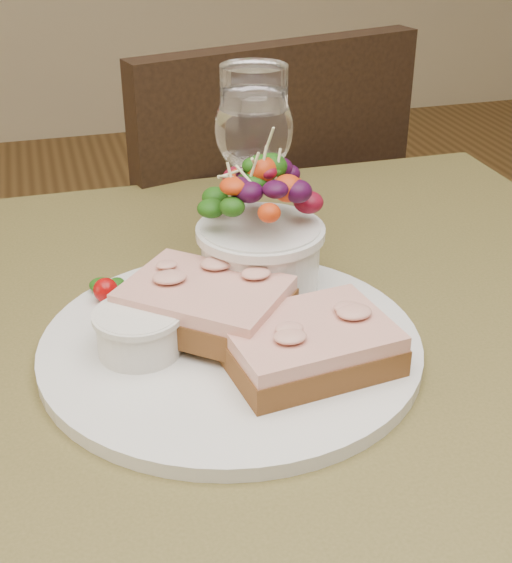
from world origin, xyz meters
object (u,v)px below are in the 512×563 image
object	(u,v)px
sandwich_front	(308,344)
wine_glass	(254,134)
cafe_table	(271,446)
ramekin	(139,330)
salad_bowl	(260,228)
dinner_plate	(231,345)
sandwich_back	(205,304)
chair_far	(225,370)

from	to	relation	value
sandwich_front	wine_glass	size ratio (longest dim) A/B	0.78
cafe_table	ramekin	distance (m)	0.17
cafe_table	salad_bowl	size ratio (longest dim) A/B	6.30
dinner_plate	wine_glass	distance (m)	0.22
sandwich_front	cafe_table	bearing A→B (deg)	104.32
cafe_table	wine_glass	world-z (taller)	wine_glass
sandwich_front	wine_glass	xyz separation A→B (m)	(0.02, 0.23, 0.09)
dinner_plate	sandwich_back	bearing A→B (deg)	130.32
sandwich_back	salad_bowl	bearing A→B (deg)	82.59
cafe_table	salad_bowl	distance (m)	0.19
sandwich_back	ramekin	bearing A→B (deg)	-122.70
dinner_plate	ramekin	world-z (taller)	ramekin
cafe_table	ramekin	bearing A→B (deg)	174.67
ramekin	salad_bowl	size ratio (longest dim) A/B	0.52
cafe_table	sandwich_front	xyz separation A→B (m)	(0.02, -0.04, 0.13)
cafe_table	salad_bowl	world-z (taller)	salad_bowl
cafe_table	ramekin	world-z (taller)	ramekin
salad_bowl	ramekin	bearing A→B (deg)	-148.26
cafe_table	sandwich_back	distance (m)	0.15
cafe_table	chair_far	xyz separation A→B (m)	(0.11, 0.62, -0.36)
chair_far	dinner_plate	distance (m)	0.78
chair_far	sandwich_front	size ratio (longest dim) A/B	6.59
sandwich_back	ramekin	world-z (taller)	sandwich_back
sandwich_front	sandwich_back	size ratio (longest dim) A/B	0.87
chair_far	salad_bowl	bearing A→B (deg)	65.75
dinner_plate	sandwich_front	xyz separation A→B (m)	(0.05, -0.05, 0.02)
wine_glass	dinner_plate	bearing A→B (deg)	-111.53
sandwich_front	salad_bowl	bearing A→B (deg)	83.59
wine_glass	sandwich_back	bearing A→B (deg)	-118.61
ramekin	salad_bowl	distance (m)	0.15
cafe_table	sandwich_front	world-z (taller)	sandwich_front
chair_far	dinner_plate	bearing A→B (deg)	62.65
chair_far	wine_glass	world-z (taller)	wine_glass
cafe_table	dinner_plate	size ratio (longest dim) A/B	2.58
cafe_table	salad_bowl	xyz separation A→B (m)	(0.01, 0.08, 0.17)
sandwich_back	ramekin	distance (m)	0.06
wine_glass	ramekin	bearing A→B (deg)	-129.26
cafe_table	wine_glass	distance (m)	0.29
cafe_table	chair_far	world-z (taller)	chair_far
salad_bowl	dinner_plate	bearing A→B (deg)	-121.76
sandwich_back	dinner_plate	bearing A→B (deg)	-9.14
wine_glass	sandwich_front	bearing A→B (deg)	-95.17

